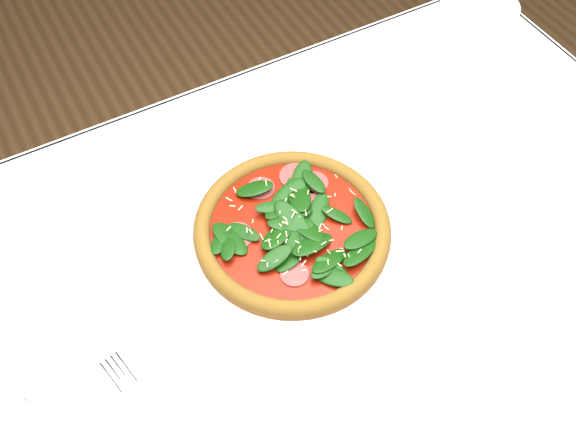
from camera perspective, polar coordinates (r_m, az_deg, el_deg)
ground at (r=1.60m, az=2.31°, el=-17.78°), size 6.00×6.00×0.00m
dining_table at (r=1.00m, az=3.54°, el=-6.44°), size 1.21×0.81×0.75m
plate at (r=0.93m, az=0.37°, el=-1.63°), size 0.33×0.33×0.01m
pizza at (r=0.91m, az=0.38°, el=-0.97°), size 0.36×0.36×0.04m
napkin at (r=0.82m, az=-11.79°, el=-17.55°), size 0.18×0.10×0.01m
fork at (r=0.83m, az=-13.11°, el=-15.70°), size 0.05×0.17×0.00m
saucer_far at (r=1.35m, az=16.68°, el=17.45°), size 0.15×0.15×0.01m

